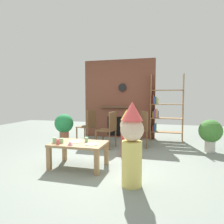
{
  "coord_description": "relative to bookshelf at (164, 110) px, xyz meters",
  "views": [
    {
      "loc": [
        1.21,
        -3.56,
        1.25
      ],
      "look_at": [
        0.15,
        0.4,
        0.95
      ],
      "focal_mm": 32.35,
      "sensor_mm": 36.0,
      "label": 1
    }
  ],
  "objects": [
    {
      "name": "child_in_pink",
      "position": [
        -0.73,
        -1.84,
        -0.35
      ],
      "size": [
        0.27,
        0.27,
        0.99
      ],
      "rotation": [
        0.0,
        0.0,
        -2.25
      ],
      "color": "#D13838",
      "rests_on": "ground_plane"
    },
    {
      "name": "potted_plant_short",
      "position": [
        -2.85,
        -0.61,
        -0.43
      ],
      "size": [
        0.55,
        0.55,
        0.76
      ],
      "color": "#9E5B42",
      "rests_on": "ground_plane"
    },
    {
      "name": "paper_cup_near_left",
      "position": [
        -1.32,
        -2.61,
        -0.39
      ],
      "size": [
        0.07,
        0.07,
        0.09
      ],
      "primitive_type": "cylinder",
      "color": "#8CD18C",
      "rests_on": "coffee_table"
    },
    {
      "name": "coffee_table",
      "position": [
        -1.43,
        -2.7,
        -0.51
      ],
      "size": [
        0.95,
        0.64,
        0.44
      ],
      "color": "#9E7A51",
      "rests_on": "ground_plane"
    },
    {
      "name": "table_fork",
      "position": [
        -1.12,
        -2.49,
        -0.43
      ],
      "size": [
        0.04,
        0.15,
        0.01
      ],
      "primitive_type": "cube",
      "rotation": [
        0.0,
        0.0,
        1.38
      ],
      "color": "silver",
      "rests_on": "coffee_table"
    },
    {
      "name": "dining_chair_middle",
      "position": [
        -1.27,
        -1.25,
        -0.37
      ],
      "size": [
        0.46,
        0.46,
        0.9
      ],
      "rotation": [
        0.0,
        0.0,
        2.97
      ],
      "color": "brown",
      "rests_on": "ground_plane"
    },
    {
      "name": "paper_plate_front",
      "position": [
        -1.16,
        -2.77,
        -0.43
      ],
      "size": [
        0.22,
        0.22,
        0.01
      ],
      "primitive_type": "cylinder",
      "color": "white",
      "rests_on": "coffee_table"
    },
    {
      "name": "dining_chair_right",
      "position": [
        -0.54,
        -0.98,
        -0.37
      ],
      "size": [
        0.54,
        0.54,
        0.9
      ],
      "rotation": [
        0.0,
        0.0,
        3.63
      ],
      "color": "brown",
      "rests_on": "ground_plane"
    },
    {
      "name": "child_with_cone_hat",
      "position": [
        -0.39,
        -3.21,
        -0.25
      ],
      "size": [
        0.33,
        0.33,
        1.19
      ],
      "rotation": [
        0.0,
        0.0,
        2.68
      ],
      "color": "#E0CC66",
      "rests_on": "ground_plane"
    },
    {
      "name": "paper_cup_near_right",
      "position": [
        -1.73,
        -2.89,
        -0.39
      ],
      "size": [
        0.06,
        0.06,
        0.09
      ],
      "primitive_type": "cylinder",
      "color": "#E5666B",
      "rests_on": "coffee_table"
    },
    {
      "name": "paper_cup_far_left",
      "position": [
        -1.71,
        -2.8,
        -0.4
      ],
      "size": [
        0.06,
        0.06,
        0.09
      ],
      "primitive_type": "cylinder",
      "color": "#8CD18C",
      "rests_on": "coffee_table"
    },
    {
      "name": "ground_plane",
      "position": [
        -1.15,
        -2.4,
        -0.88
      ],
      "size": [
        12.0,
        12.0,
        0.0
      ],
      "primitive_type": "plane",
      "color": "gray"
    },
    {
      "name": "birthday_cake_slice",
      "position": [
        -1.48,
        -2.93,
        -0.4
      ],
      "size": [
        0.1,
        0.1,
        0.07
      ],
      "primitive_type": "cone",
      "color": "pink",
      "rests_on": "coffee_table"
    },
    {
      "name": "paper_cup_center",
      "position": [
        -1.83,
        -2.82,
        -0.39
      ],
      "size": [
        0.08,
        0.08,
        0.1
      ],
      "primitive_type": "cylinder",
      "color": "#8CD18C",
      "rests_on": "coffee_table"
    },
    {
      "name": "brick_fireplace_feature",
      "position": [
        -1.36,
        0.2,
        0.31
      ],
      "size": [
        2.2,
        0.28,
        2.4
      ],
      "color": "brown",
      "rests_on": "ground_plane"
    },
    {
      "name": "paper_plate_rear",
      "position": [
        -1.51,
        -2.65,
        -0.43
      ],
      "size": [
        0.22,
        0.22,
        0.01
      ],
      "primitive_type": "cylinder",
      "color": "white",
      "rests_on": "coffee_table"
    },
    {
      "name": "potted_plant_tall",
      "position": [
        1.05,
        -0.97,
        -0.43
      ],
      "size": [
        0.52,
        0.52,
        0.74
      ],
      "color": "beige",
      "rests_on": "ground_plane"
    },
    {
      "name": "dining_chair_left",
      "position": [
        -1.97,
        -0.85,
        -0.37
      ],
      "size": [
        0.49,
        0.49,
        0.9
      ],
      "rotation": [
        0.0,
        0.0,
        2.89
      ],
      "color": "brown",
      "rests_on": "ground_plane"
    },
    {
      "name": "bookshelf",
      "position": [
        0.0,
        0.0,
        0.0
      ],
      "size": [
        0.9,
        0.28,
        1.9
      ],
      "color": "olive",
      "rests_on": "ground_plane"
    }
  ]
}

